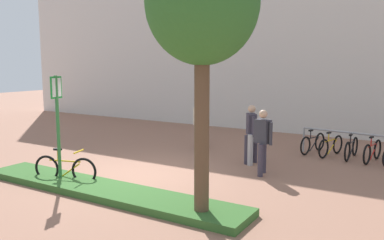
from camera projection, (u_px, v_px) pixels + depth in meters
ground_plane at (137, 176)px, 10.38m from camera, size 60.00×60.00×0.00m
building_facade at (264, 14)px, 17.21m from camera, size 28.00×1.20×10.00m
planter_strip at (104, 190)px, 8.94m from camera, size 7.00×1.10×0.16m
tree_sidewalk at (202, 5)px, 6.99m from camera, size 2.04×2.04×5.11m
parking_sign_post at (57, 114)px, 9.43m from camera, size 0.08×0.36×2.63m
bike_at_sign at (65, 169)px, 9.72m from camera, size 1.63×0.59×0.86m
bike_rack_cluster at (362, 149)px, 12.01m from camera, size 3.73×1.90×0.83m
bollard_steel at (250, 150)px, 11.37m from camera, size 0.16×0.16×0.90m
person_suited_navy at (263, 138)px, 10.35m from camera, size 0.58×0.52×1.72m
person_casual_tan at (201, 120)px, 13.58m from camera, size 0.51×0.53×1.72m
person_suited_dark at (251, 130)px, 11.53m from camera, size 0.42×0.52×1.72m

